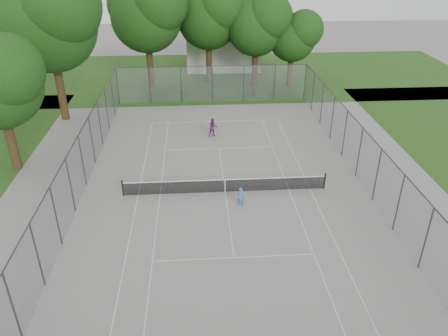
{
  "coord_description": "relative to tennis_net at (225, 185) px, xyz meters",
  "views": [
    {
      "loc": [
        -1.69,
        -23.64,
        14.49
      ],
      "look_at": [
        0.0,
        1.0,
        1.2
      ],
      "focal_mm": 35.0,
      "sensor_mm": 36.0,
      "label": 1
    }
  ],
  "objects": [
    {
      "name": "tree_side_back",
      "position": [
        -13.1,
        13.31,
        8.22
      ],
      "size": [
        8.84,
        8.07,
        12.7
      ],
      "color": "#312212",
      "rests_on": "ground"
    },
    {
      "name": "tree_far_left",
      "position": [
        -6.14,
        21.27,
        7.38
      ],
      "size": [
        7.99,
        7.29,
        11.48
      ],
      "color": "#312212",
      "rests_on": "ground"
    },
    {
      "name": "tennis_net",
      "position": [
        0.0,
        0.0,
        0.0
      ],
      "size": [
        12.87,
        0.1,
        1.1
      ],
      "color": "black",
      "rests_on": "ground"
    },
    {
      "name": "hedge_left",
      "position": [
        -4.05,
        17.96,
        0.04
      ],
      "size": [
        4.4,
        1.32,
        1.1
      ],
      "primitive_type": "cube",
      "color": "#193F14",
      "rests_on": "ground"
    },
    {
      "name": "perimeter_fence",
      "position": [
        0.0,
        0.0,
        1.3
      ],
      "size": [
        18.08,
        34.08,
        3.52
      ],
      "color": "#38383D",
      "rests_on": "ground"
    },
    {
      "name": "house",
      "position": [
        1.82,
        29.85,
        3.84
      ],
      "size": [
        8.69,
        6.74,
        10.82
      ],
      "color": "beige",
      "rests_on": "ground"
    },
    {
      "name": "court_markings",
      "position": [
        0.0,
        0.0,
        -0.5
      ],
      "size": [
        11.03,
        23.83,
        0.01
      ],
      "color": "silver",
      "rests_on": "ground"
    },
    {
      "name": "woman_player",
      "position": [
        -0.36,
        8.71,
        0.25
      ],
      "size": [
        0.85,
        0.73,
        1.53
      ],
      "primitive_type": "imported",
      "rotation": [
        0.0,
        0.0,
        0.22
      ],
      "color": "#61205B",
      "rests_on": "ground"
    },
    {
      "name": "tree_far_midleft",
      "position": [
        -0.0,
        23.33,
        6.85
      ],
      "size": [
        7.45,
        6.8,
        10.71
      ],
      "color": "#312212",
      "rests_on": "ground"
    },
    {
      "name": "grass_far",
      "position": [
        0.0,
        26.0,
        -0.51
      ],
      "size": [
        60.0,
        20.0,
        0.0
      ],
      "primitive_type": "cube",
      "color": "#214513",
      "rests_on": "ground"
    },
    {
      "name": "ground",
      "position": [
        0.0,
        0.0,
        -0.51
      ],
      "size": [
        120.0,
        120.0,
        0.0
      ],
      "primitive_type": "plane",
      "color": "slate",
      "rests_on": "ground"
    },
    {
      "name": "hedge_right",
      "position": [
        5.61,
        18.1,
        -0.08
      ],
      "size": [
        2.84,
        1.04,
        0.85
      ],
      "primitive_type": "cube",
      "color": "#193F14",
      "rests_on": "ground"
    },
    {
      "name": "hedge_mid",
      "position": [
        1.62,
        18.57,
        -0.02
      ],
      "size": [
        3.14,
        0.9,
        0.99
      ],
      "primitive_type": "cube",
      "color": "#193F14",
      "rests_on": "ground"
    },
    {
      "name": "tree_far_right",
      "position": [
        8.49,
        21.3,
        4.97
      ],
      "size": [
        5.56,
        5.08,
        7.99
      ],
      "color": "#312212",
      "rests_on": "ground"
    },
    {
      "name": "girl_player",
      "position": [
        0.81,
        -1.68,
        0.13
      ],
      "size": [
        0.53,
        0.41,
        1.28
      ],
      "primitive_type": "imported",
      "rotation": [
        0.0,
        0.0,
        2.89
      ],
      "color": "#3971D8",
      "rests_on": "ground"
    },
    {
      "name": "tree_far_midright",
      "position": [
        4.77,
        21.71,
        6.09
      ],
      "size": [
        6.68,
        6.1,
        9.6
      ],
      "color": "#312212",
      "rests_on": "ground"
    }
  ]
}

